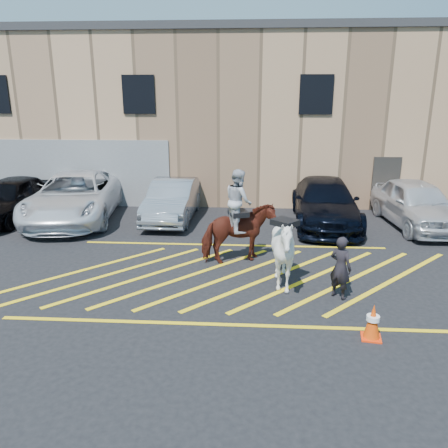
# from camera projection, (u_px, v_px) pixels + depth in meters

# --- Properties ---
(ground) EXTENTS (90.00, 90.00, 0.00)m
(ground) POSITION_uv_depth(u_px,v_px,m) (230.00, 272.00, 11.78)
(ground) COLOR black
(ground) RESTS_ON ground
(car_black_suv) EXTENTS (2.11, 4.82, 1.62)m
(car_black_suv) POSITION_uv_depth(u_px,v_px,m) (10.00, 198.00, 16.60)
(car_black_suv) COLOR black
(car_black_suv) RESTS_ON ground
(car_white_pickup) EXTENTS (3.69, 6.64, 1.76)m
(car_white_pickup) POSITION_uv_depth(u_px,v_px,m) (75.00, 196.00, 16.63)
(car_white_pickup) COLOR white
(car_white_pickup) RESTS_ON ground
(car_silver_sedan) EXTENTS (1.69, 4.60, 1.50)m
(car_silver_sedan) POSITION_uv_depth(u_px,v_px,m) (173.00, 200.00, 16.62)
(car_silver_sedan) COLOR #9397A0
(car_silver_sedan) RESTS_ON ground
(car_blue_suv) EXTENTS (2.48, 5.60, 1.60)m
(car_blue_suv) POSITION_uv_depth(u_px,v_px,m) (325.00, 202.00, 16.04)
(car_blue_suv) COLOR black
(car_blue_suv) RESTS_ON ground
(car_white_suv) EXTENTS (2.35, 5.04, 1.67)m
(car_white_suv) POSITION_uv_depth(u_px,v_px,m) (416.00, 203.00, 15.72)
(car_white_suv) COLOR silver
(car_white_suv) RESTS_ON ground
(handler) EXTENTS (0.65, 0.64, 1.51)m
(handler) POSITION_uv_depth(u_px,v_px,m) (340.00, 268.00, 10.13)
(handler) COLOR black
(handler) RESTS_ON ground
(warehouse) EXTENTS (32.42, 10.20, 7.30)m
(warehouse) POSITION_uv_depth(u_px,v_px,m) (241.00, 114.00, 22.21)
(warehouse) COLOR tan
(warehouse) RESTS_ON ground
(hatching_zone) EXTENTS (12.60, 5.12, 0.01)m
(hatching_zone) POSITION_uv_depth(u_px,v_px,m) (229.00, 277.00, 11.49)
(hatching_zone) COLOR yellow
(hatching_zone) RESTS_ON ground
(mounted_bay) EXTENTS (2.23, 1.59, 2.68)m
(mounted_bay) POSITION_uv_depth(u_px,v_px,m) (238.00, 226.00, 12.19)
(mounted_bay) COLOR #591F15
(mounted_bay) RESTS_ON ground
(saddled_white) EXTENTS (2.29, 2.30, 1.90)m
(saddled_white) POSITION_uv_depth(u_px,v_px,m) (284.00, 251.00, 10.60)
(saddled_white) COLOR white
(saddled_white) RESTS_ON ground
(traffic_cone) EXTENTS (0.44, 0.44, 0.73)m
(traffic_cone) POSITION_uv_depth(u_px,v_px,m) (373.00, 322.00, 8.50)
(traffic_cone) COLOR #FF340A
(traffic_cone) RESTS_ON ground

